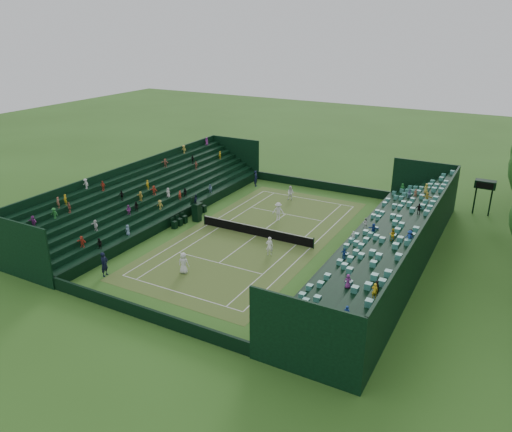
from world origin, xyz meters
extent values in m
plane|color=#335F1E|center=(0.00, 0.00, 0.00)|extent=(160.00, 160.00, 0.00)
cube|color=#3F7A28|center=(0.00, 0.00, 0.01)|extent=(12.97, 26.77, 0.01)
cube|color=black|center=(0.00, 15.88, 0.50)|extent=(17.17, 0.20, 1.00)
cube|color=black|center=(0.00, -15.88, 0.50)|extent=(17.17, 0.20, 1.00)
cube|color=black|center=(8.48, 0.00, 0.50)|extent=(0.20, 31.77, 1.00)
cube|color=black|center=(-8.48, 0.00, 0.50)|extent=(0.20, 31.77, 1.00)
cube|color=black|center=(8.98, 0.00, 0.50)|extent=(0.80, 32.00, 1.00)
cube|color=black|center=(9.79, 0.00, 0.72)|extent=(0.80, 32.00, 1.45)
cube|color=black|center=(10.58, 0.00, 0.95)|extent=(0.80, 32.00, 1.90)
cube|color=black|center=(11.38, 0.00, 1.18)|extent=(0.80, 32.00, 2.35)
cube|color=black|center=(12.18, 0.00, 1.40)|extent=(0.80, 32.00, 2.80)
cube|color=black|center=(12.98, 0.00, 1.62)|extent=(0.80, 32.00, 3.25)
cube|color=black|center=(13.79, 0.00, 1.85)|extent=(0.80, 32.00, 3.70)
cube|color=black|center=(14.59, 0.00, 2.08)|extent=(0.80, 32.00, 4.15)
cube|color=black|center=(15.08, 0.00, 2.45)|extent=(0.20, 32.00, 4.90)
cube|color=black|center=(-8.98, 0.00, 0.50)|extent=(0.80, 32.00, 1.00)
cube|color=black|center=(-9.79, 0.00, 0.72)|extent=(0.80, 32.00, 1.45)
cube|color=black|center=(-10.58, 0.00, 0.95)|extent=(0.80, 32.00, 1.90)
cube|color=black|center=(-11.38, 0.00, 1.18)|extent=(0.80, 32.00, 2.35)
cube|color=black|center=(-12.18, 0.00, 1.40)|extent=(0.80, 32.00, 2.80)
cube|color=black|center=(-12.98, 0.00, 1.62)|extent=(0.80, 32.00, 3.25)
cube|color=black|center=(-13.79, 0.00, 1.85)|extent=(0.80, 32.00, 3.70)
cube|color=black|center=(-14.59, 0.00, 2.08)|extent=(0.80, 32.00, 4.15)
cube|color=black|center=(-15.08, 0.00, 2.45)|extent=(0.20, 32.00, 4.90)
cylinder|color=black|center=(-5.79, 0.00, 0.53)|extent=(0.10, 0.10, 1.06)
cylinder|color=black|center=(5.79, 0.00, 0.53)|extent=(0.10, 0.10, 1.06)
cube|color=black|center=(0.00, 0.00, 0.46)|extent=(11.57, 0.02, 0.86)
cube|color=white|center=(0.00, 0.00, 0.93)|extent=(11.57, 0.04, 0.07)
cylinder|color=black|center=(17.00, 16.00, 1.50)|extent=(0.16, 0.16, 3.00)
cylinder|color=black|center=(18.50, 16.00, 1.50)|extent=(0.16, 0.16, 3.00)
cube|color=black|center=(17.75, 16.00, 3.30)|extent=(2.00, 1.00, 0.80)
cube|color=black|center=(-6.98, 0.44, 0.89)|extent=(0.69, 0.69, 1.78)
cube|color=black|center=(-6.98, 0.44, 1.83)|extent=(0.89, 0.89, 0.10)
cube|color=black|center=(-7.33, 0.44, 2.17)|extent=(0.08, 0.89, 0.69)
imported|color=black|center=(-6.98, 0.44, 2.34)|extent=(0.40, 0.49, 0.92)
cube|color=black|center=(-7.79, -2.18, 0.37)|extent=(0.46, 0.46, 0.74)
cube|color=black|center=(-8.02, -2.18, 0.83)|extent=(0.06, 0.46, 0.46)
cube|color=black|center=(-7.79, -1.38, 0.37)|extent=(0.46, 0.46, 0.74)
cube|color=black|center=(-8.02, -1.38, 0.83)|extent=(0.06, 0.46, 0.46)
cube|color=black|center=(-7.79, -0.58, 0.37)|extent=(0.46, 0.46, 0.74)
cube|color=black|center=(-8.02, -0.58, 0.83)|extent=(0.06, 0.46, 0.46)
cube|color=black|center=(-7.79, 1.22, 0.37)|extent=(0.46, 0.46, 0.74)
cube|color=black|center=(-8.02, 1.22, 0.83)|extent=(0.06, 0.46, 0.46)
cube|color=black|center=(-7.79, 2.02, 0.37)|extent=(0.46, 0.46, 0.74)
cube|color=black|center=(-8.02, 2.02, 0.83)|extent=(0.06, 0.46, 0.46)
cube|color=black|center=(-7.79, 2.82, 0.37)|extent=(0.46, 0.46, 0.74)
cube|color=black|center=(-8.02, 2.82, 0.83)|extent=(0.06, 0.46, 0.46)
imported|color=white|center=(-1.50, -9.19, 0.88)|extent=(0.97, 0.75, 1.77)
imported|color=white|center=(2.97, -3.01, 0.85)|extent=(0.74, 0.66, 1.70)
imported|color=white|center=(-1.41, 10.63, 0.82)|extent=(0.92, 0.79, 1.63)
imported|color=white|center=(0.03, 4.60, 0.93)|extent=(1.37, 1.06, 1.86)
imported|color=black|center=(-7.24, 13.18, 0.97)|extent=(0.71, 0.84, 1.95)
imported|color=black|center=(-6.70, -12.50, 0.99)|extent=(0.58, 0.79, 1.99)
camera|label=1|loc=(20.51, -37.40, 18.77)|focal=35.00mm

